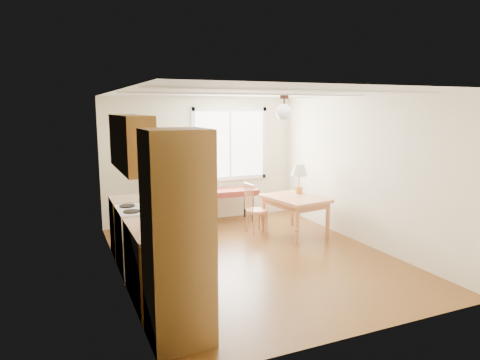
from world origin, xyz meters
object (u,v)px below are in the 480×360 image
dining_table (295,202)px  chair (253,205)px  bench (221,193)px  refrigerator (184,181)px

dining_table → chair: chair is taller
bench → chair: chair is taller
chair → dining_table: bearing=-33.2°
refrigerator → bench: 0.82m
chair → refrigerator: bearing=134.0°
dining_table → refrigerator: bearing=133.5°
bench → chair: 0.97m
refrigerator → chair: bearing=-41.7°
chair → bench: bearing=101.6°
bench → dining_table: dining_table is taller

